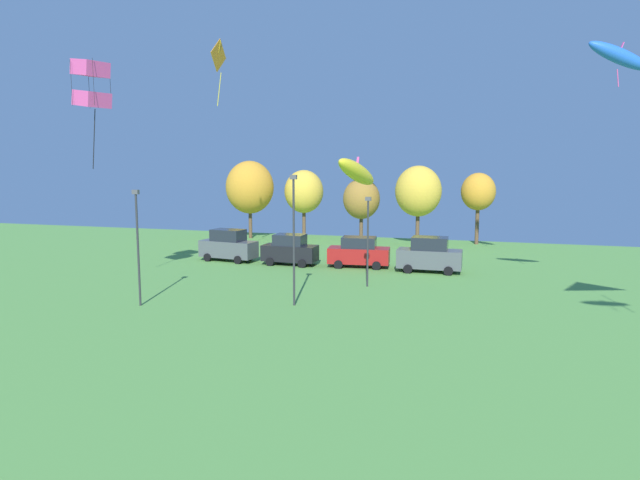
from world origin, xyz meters
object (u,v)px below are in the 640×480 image
at_px(treeline_tree_4, 478,192).
at_px(parked_car_rightmost_in_row, 429,255).
at_px(parked_car_second_from_left, 290,250).
at_px(treeline_tree_3, 418,191).
at_px(treeline_tree_0, 250,187).
at_px(light_post_2, 138,241).
at_px(treeline_tree_2, 361,199).
at_px(kite_flying_7, 219,58).
at_px(light_post_1, 368,236).
at_px(kite_flying_8, 91,84).
at_px(kite_flying_0, 357,172).
at_px(kite_flying_6, 619,56).
at_px(light_post_0, 294,234).
at_px(parked_car_third_from_left, 359,252).
at_px(parked_car_leftmost, 228,246).
at_px(treeline_tree_1, 304,192).

bearing_deg(treeline_tree_4, parked_car_rightmost_in_row, -100.55).
relative_size(parked_car_second_from_left, treeline_tree_3, 0.56).
xyz_separation_m(parked_car_second_from_left, treeline_tree_0, (-9.21, 13.65, 4.11)).
bearing_deg(light_post_2, treeline_tree_2, 78.23).
height_order(parked_car_rightmost_in_row, treeline_tree_0, treeline_tree_0).
height_order(kite_flying_7, light_post_1, kite_flying_7).
bearing_deg(treeline_tree_4, kite_flying_8, -125.78).
relative_size(kite_flying_0, treeline_tree_0, 0.68).
relative_size(kite_flying_6, light_post_0, 0.49).
height_order(parked_car_third_from_left, treeline_tree_3, treeline_tree_3).
distance_m(parked_car_rightmost_in_row, light_post_0, 13.63).
distance_m(kite_flying_0, kite_flying_6, 16.73).
height_order(kite_flying_7, light_post_2, kite_flying_7).
height_order(parked_car_rightmost_in_row, treeline_tree_4, treeline_tree_4).
height_order(kite_flying_6, kite_flying_7, kite_flying_7).
bearing_deg(parked_car_third_from_left, parked_car_second_from_left, -179.68).
xyz_separation_m(kite_flying_8, light_post_1, (14.45, 7.02, -8.93)).
distance_m(parked_car_second_from_left, parked_car_third_from_left, 5.32).
relative_size(treeline_tree_0, treeline_tree_2, 1.28).
bearing_deg(treeline_tree_4, light_post_1, -105.97).
relative_size(parked_car_leftmost, light_post_2, 0.75).
xyz_separation_m(parked_car_leftmost, light_post_2, (1.63, -14.49, 2.34)).
height_order(treeline_tree_0, treeline_tree_3, treeline_tree_0).
height_order(light_post_1, light_post_2, light_post_2).
bearing_deg(treeline_tree_1, treeline_tree_0, -158.41).
bearing_deg(parked_car_leftmost, light_post_0, -43.10).
relative_size(treeline_tree_1, treeline_tree_2, 1.13).
distance_m(parked_car_second_from_left, treeline_tree_2, 15.11).
xyz_separation_m(treeline_tree_1, treeline_tree_4, (17.50, 0.01, 0.22)).
distance_m(kite_flying_8, treeline_tree_1, 29.72).
bearing_deg(parked_car_third_from_left, treeline_tree_3, 71.71).
bearing_deg(treeline_tree_4, treeline_tree_3, -157.05).
height_order(parked_car_third_from_left, light_post_0, light_post_0).
xyz_separation_m(kite_flying_6, treeline_tree_3, (-12.32, 22.15, -7.88)).
bearing_deg(treeline_tree_2, parked_car_rightmost_in_row, -60.51).
distance_m(kite_flying_6, treeline_tree_3, 26.54).
bearing_deg(kite_flying_7, light_post_1, -15.36).
xyz_separation_m(light_post_2, treeline_tree_3, (11.74, 27.67, 1.54)).
bearing_deg(parked_car_rightmost_in_row, kite_flying_0, -148.45).
distance_m(kite_flying_0, light_post_1, 5.16).
xyz_separation_m(parked_car_second_from_left, treeline_tree_2, (2.35, 14.61, 3.06)).
relative_size(parked_car_leftmost, parked_car_third_from_left, 1.01).
bearing_deg(parked_car_second_from_left, parked_car_rightmost_in_row, 1.28).
distance_m(parked_car_leftmost, parked_car_rightmost_in_row, 15.86).
distance_m(parked_car_second_from_left, light_post_0, 12.90).
bearing_deg(light_post_1, kite_flying_0, 115.43).
height_order(kite_flying_0, parked_car_rightmost_in_row, kite_flying_0).
bearing_deg(parked_car_rightmost_in_row, light_post_2, -135.19).
relative_size(treeline_tree_0, treeline_tree_4, 1.17).
distance_m(kite_flying_8, light_post_1, 18.38).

